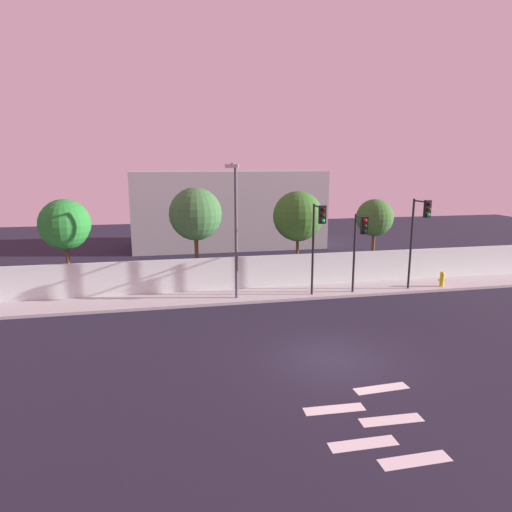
{
  "coord_description": "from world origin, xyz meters",
  "views": [
    {
      "loc": [
        -5.79,
        -14.34,
        7.01
      ],
      "look_at": [
        -1.47,
        6.5,
        2.59
      ],
      "focal_mm": 31.31,
      "sensor_mm": 36.0,
      "label": 1
    }
  ],
  "objects_px": {
    "roadside_tree_leftmost": "(65,225)",
    "roadside_tree_rightmost": "(375,218)",
    "roadside_tree_midleft": "(196,214)",
    "traffic_light_center": "(420,225)",
    "fire_hydrant": "(442,278)",
    "roadside_tree_midright": "(298,216)",
    "traffic_light_left": "(360,237)",
    "traffic_light_right": "(318,231)",
    "street_lamp_curbside": "(235,220)"
  },
  "relations": [
    {
      "from": "traffic_light_center",
      "to": "roadside_tree_midleft",
      "type": "xyz_separation_m",
      "value": [
        -11.61,
        3.5,
        0.47
      ]
    },
    {
      "from": "traffic_light_right",
      "to": "street_lamp_curbside",
      "type": "distance_m",
      "value": 4.23
    },
    {
      "from": "traffic_light_left",
      "to": "roadside_tree_rightmost",
      "type": "relative_size",
      "value": 0.86
    },
    {
      "from": "traffic_light_left",
      "to": "roadside_tree_leftmost",
      "type": "relative_size",
      "value": 0.82
    },
    {
      "from": "traffic_light_center",
      "to": "roadside_tree_midright",
      "type": "relative_size",
      "value": 0.92
    },
    {
      "from": "traffic_light_center",
      "to": "roadside_tree_leftmost",
      "type": "bearing_deg",
      "value": 169.26
    },
    {
      "from": "roadside_tree_midright",
      "to": "roadside_tree_rightmost",
      "type": "bearing_deg",
      "value": 0.0
    },
    {
      "from": "roadside_tree_midright",
      "to": "fire_hydrant",
      "type": "bearing_deg",
      "value": -20.86
    },
    {
      "from": "roadside_tree_leftmost",
      "to": "roadside_tree_midright",
      "type": "relative_size",
      "value": 0.95
    },
    {
      "from": "traffic_light_center",
      "to": "roadside_tree_midright",
      "type": "height_order",
      "value": "roadside_tree_midright"
    },
    {
      "from": "traffic_light_left",
      "to": "roadside_tree_rightmost",
      "type": "bearing_deg",
      "value": 54.3
    },
    {
      "from": "traffic_light_left",
      "to": "roadside_tree_midleft",
      "type": "relative_size",
      "value": 0.74
    },
    {
      "from": "fire_hydrant",
      "to": "roadside_tree_leftmost",
      "type": "height_order",
      "value": "roadside_tree_leftmost"
    },
    {
      "from": "traffic_light_right",
      "to": "roadside_tree_midleft",
      "type": "relative_size",
      "value": 0.84
    },
    {
      "from": "traffic_light_center",
      "to": "traffic_light_right",
      "type": "xyz_separation_m",
      "value": [
        -5.68,
        0.03,
        -0.12
      ]
    },
    {
      "from": "roadside_tree_midleft",
      "to": "roadside_tree_rightmost",
      "type": "xyz_separation_m",
      "value": [
        10.75,
        0.0,
        -0.47
      ]
    },
    {
      "from": "fire_hydrant",
      "to": "roadside_tree_leftmost",
      "type": "distance_m",
      "value": 20.93
    },
    {
      "from": "traffic_light_center",
      "to": "traffic_light_left",
      "type": "bearing_deg",
      "value": -178.53
    },
    {
      "from": "traffic_light_left",
      "to": "roadside_tree_midright",
      "type": "xyz_separation_m",
      "value": [
        -2.26,
        3.59,
        0.72
      ]
    },
    {
      "from": "roadside_tree_midleft",
      "to": "traffic_light_center",
      "type": "bearing_deg",
      "value": -16.77
    },
    {
      "from": "roadside_tree_rightmost",
      "to": "fire_hydrant",
      "type": "bearing_deg",
      "value": -45.67
    },
    {
      "from": "fire_hydrant",
      "to": "roadside_tree_midleft",
      "type": "bearing_deg",
      "value": 167.84
    },
    {
      "from": "traffic_light_left",
      "to": "roadside_tree_leftmost",
      "type": "bearing_deg",
      "value": 166.57
    },
    {
      "from": "traffic_light_left",
      "to": "street_lamp_curbside",
      "type": "xyz_separation_m",
      "value": [
        -6.41,
        0.6,
        0.96
      ]
    },
    {
      "from": "roadside_tree_rightmost",
      "to": "roadside_tree_midleft",
      "type": "bearing_deg",
      "value": -180.0
    },
    {
      "from": "roadside_tree_midleft",
      "to": "roadside_tree_rightmost",
      "type": "relative_size",
      "value": 1.16
    },
    {
      "from": "traffic_light_left",
      "to": "roadside_tree_rightmost",
      "type": "height_order",
      "value": "roadside_tree_rightmost"
    },
    {
      "from": "traffic_light_right",
      "to": "street_lamp_curbside",
      "type": "height_order",
      "value": "street_lamp_curbside"
    },
    {
      "from": "traffic_light_right",
      "to": "roadside_tree_midright",
      "type": "bearing_deg",
      "value": 90.07
    },
    {
      "from": "roadside_tree_midleft",
      "to": "roadside_tree_rightmost",
      "type": "height_order",
      "value": "roadside_tree_midleft"
    },
    {
      "from": "roadside_tree_rightmost",
      "to": "roadside_tree_midright",
      "type": "bearing_deg",
      "value": -180.0
    },
    {
      "from": "traffic_light_right",
      "to": "roadside_tree_midleft",
      "type": "xyz_separation_m",
      "value": [
        -5.92,
        3.47,
        0.59
      ]
    },
    {
      "from": "street_lamp_curbside",
      "to": "roadside_tree_midright",
      "type": "height_order",
      "value": "street_lamp_curbside"
    },
    {
      "from": "traffic_light_left",
      "to": "traffic_light_right",
      "type": "relative_size",
      "value": 0.88
    },
    {
      "from": "traffic_light_left",
      "to": "roadside_tree_midright",
      "type": "height_order",
      "value": "roadside_tree_midright"
    },
    {
      "from": "traffic_light_left",
      "to": "traffic_light_center",
      "type": "height_order",
      "value": "traffic_light_center"
    },
    {
      "from": "fire_hydrant",
      "to": "roadside_tree_midright",
      "type": "xyz_separation_m",
      "value": [
        -7.7,
        2.93,
        3.38
      ]
    },
    {
      "from": "traffic_light_center",
      "to": "roadside_tree_leftmost",
      "type": "height_order",
      "value": "roadside_tree_leftmost"
    },
    {
      "from": "street_lamp_curbside",
      "to": "roadside_tree_rightmost",
      "type": "relative_size",
      "value": 1.4
    },
    {
      "from": "fire_hydrant",
      "to": "roadside_tree_rightmost",
      "type": "distance_m",
      "value": 5.19
    },
    {
      "from": "traffic_light_center",
      "to": "roadside_tree_rightmost",
      "type": "xyz_separation_m",
      "value": [
        -0.85,
        3.5,
        0.01
      ]
    },
    {
      "from": "street_lamp_curbside",
      "to": "roadside_tree_midleft",
      "type": "bearing_deg",
      "value": 120.53
    },
    {
      "from": "street_lamp_curbside",
      "to": "roadside_tree_midleft",
      "type": "relative_size",
      "value": 1.2
    },
    {
      "from": "fire_hydrant",
      "to": "roadside_tree_rightmost",
      "type": "xyz_separation_m",
      "value": [
        -2.87,
        2.93,
        3.18
      ]
    },
    {
      "from": "traffic_light_center",
      "to": "roadside_tree_midleft",
      "type": "bearing_deg",
      "value": 163.23
    },
    {
      "from": "street_lamp_curbside",
      "to": "fire_hydrant",
      "type": "xyz_separation_m",
      "value": [
        11.86,
        0.05,
        -3.62
      ]
    },
    {
      "from": "traffic_light_right",
      "to": "traffic_light_center",
      "type": "bearing_deg",
      "value": -0.26
    },
    {
      "from": "traffic_light_right",
      "to": "fire_hydrant",
      "type": "bearing_deg",
      "value": 3.99
    },
    {
      "from": "roadside_tree_leftmost",
      "to": "roadside_tree_rightmost",
      "type": "height_order",
      "value": "roadside_tree_leftmost"
    },
    {
      "from": "street_lamp_curbside",
      "to": "roadside_tree_midright",
      "type": "relative_size",
      "value": 1.26
    }
  ]
}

